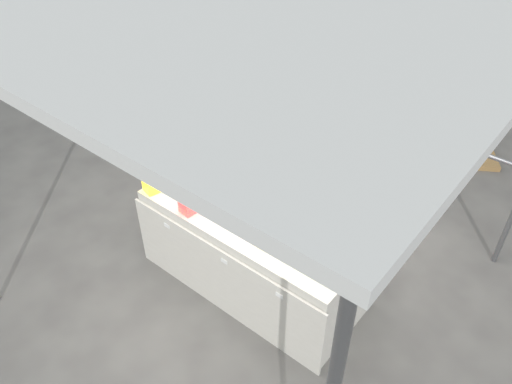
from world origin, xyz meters
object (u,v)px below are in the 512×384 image
Objects in this scene: lampshade_0 at (256,172)px; decanter_0 at (151,176)px; cardboard_box_closed at (346,113)px; bottle_0 at (231,150)px; globe_0 at (269,236)px; display_table at (255,248)px; hourglass_0 at (252,213)px.

decanter_0 is at bearing -121.79° from lampshade_0.
bottle_0 reaches higher than cardboard_box_closed.
cardboard_box_closed is at bearing 109.25° from globe_0.
globe_0 reaches higher than cardboard_box_closed.
globe_0 is (0.97, -2.77, 0.58)m from cardboard_box_closed.
globe_0 is at bearing 20.66° from decanter_0.
globe_0 is 0.70m from lampshade_0.
bottle_0 is 0.97m from globe_0.
lampshade_0 reaches higher than globe_0.
cardboard_box_closed is (-0.69, 2.58, -0.15)m from display_table.
decanter_0 is 1.50× the size of hourglass_0.
hourglass_0 reaches higher than cardboard_box_closed.
cardboard_box_closed is 1.77× the size of bottle_0.
bottle_0 is at bearing -96.04° from cardboard_box_closed.
decanter_0 is (-0.28, -0.63, -0.03)m from bottle_0.
display_table is 2.68m from cardboard_box_closed.
hourglass_0 is at bearing -41.89° from lampshade_0.
bottle_0 is 0.69m from decanter_0.
cardboard_box_closed is 2.96m from decanter_0.
decanter_0 is 1.21× the size of lampshade_0.
globe_0 is at bearing -30.37° from lampshade_0.
hourglass_0 is 0.48m from lampshade_0.
display_table is at bearing -85.09° from cardboard_box_closed.
display_table is 2.94× the size of cardboard_box_closed.
globe_0 is (0.28, -0.19, 0.44)m from display_table.
bottle_0 is at bearing 143.23° from hourglass_0.
cardboard_box_closed is at bearing 104.94° from display_table.
bottle_0 reaches higher than hourglass_0.
decanter_0 is (-0.81, -0.30, 0.52)m from display_table.
hourglass_0 is (0.86, 0.20, -0.05)m from decanter_0.
bottle_0 is (-0.53, 0.33, 0.55)m from display_table.
globe_0 is at bearing -33.74° from display_table.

